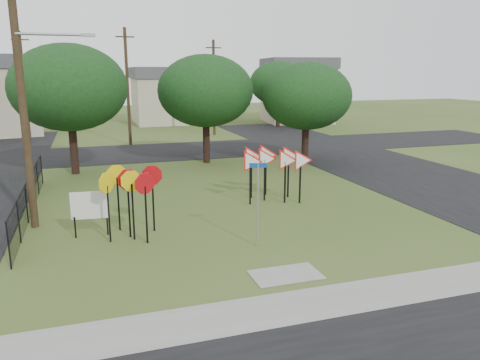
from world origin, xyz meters
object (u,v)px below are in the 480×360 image
object	(u,v)px
street_name_sign	(258,199)
info_board	(90,207)
yield_sign_cluster	(272,161)
stop_sign_cluster	(130,187)

from	to	relation	value
street_name_sign	info_board	size ratio (longest dim) A/B	1.74
yield_sign_cluster	info_board	world-z (taller)	yield_sign_cluster
street_name_sign	info_board	distance (m)	5.97
yield_sign_cluster	street_name_sign	bearing A→B (deg)	-116.51
stop_sign_cluster	info_board	size ratio (longest dim) A/B	1.51
stop_sign_cluster	yield_sign_cluster	xyz separation A→B (m)	(6.53, 3.03, -0.02)
yield_sign_cluster	info_board	size ratio (longest dim) A/B	1.96
street_name_sign	info_board	world-z (taller)	street_name_sign
street_name_sign	yield_sign_cluster	bearing A→B (deg)	63.49
stop_sign_cluster	yield_sign_cluster	size ratio (longest dim) A/B	0.77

